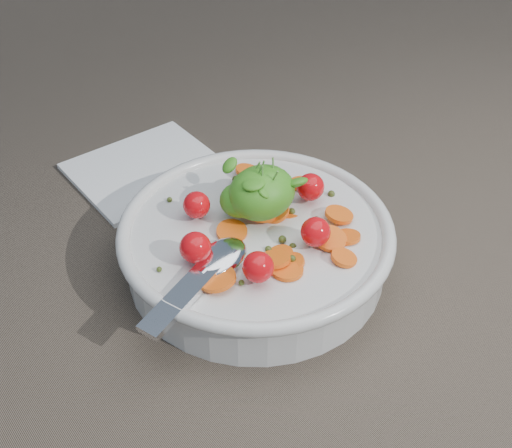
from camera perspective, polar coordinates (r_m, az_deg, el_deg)
ground at (r=0.60m, az=1.69°, el=-3.02°), size 6.00×6.00×0.00m
bowl at (r=0.58m, az=-0.00°, el=-1.63°), size 0.26×0.25×0.10m
napkin at (r=0.72m, az=-9.69°, el=4.83°), size 0.15×0.13×0.01m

